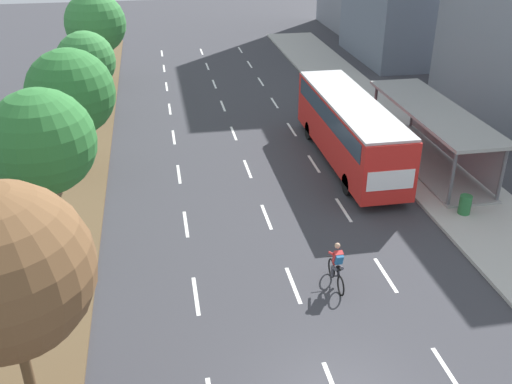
{
  "coord_description": "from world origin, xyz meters",
  "views": [
    {
      "loc": [
        -4.29,
        -10.72,
        12.49
      ],
      "look_at": [
        -0.44,
        10.72,
        1.2
      ],
      "focal_mm": 40.41,
      "sensor_mm": 36.0,
      "label": 1
    }
  ],
  "objects_px": {
    "median_tree_nearest": "(3,272)",
    "median_tree_fifth": "(95,23)",
    "bus": "(349,125)",
    "median_tree_fourth": "(86,61)",
    "trash_bin": "(465,205)",
    "cyclist": "(337,267)",
    "median_tree_second": "(42,142)",
    "median_tree_third": "(71,93)",
    "bus_shelter": "(436,130)"
  },
  "relations": [
    {
      "from": "median_tree_nearest",
      "to": "median_tree_fifth",
      "type": "height_order",
      "value": "median_tree_nearest"
    },
    {
      "from": "bus",
      "to": "median_tree_fourth",
      "type": "relative_size",
      "value": 2.1
    },
    {
      "from": "median_tree_fourth",
      "to": "trash_bin",
      "type": "distance_m",
      "value": 22.67
    },
    {
      "from": "cyclist",
      "to": "median_tree_fourth",
      "type": "xyz_separation_m",
      "value": [
        -9.71,
        18.83,
        2.95
      ]
    },
    {
      "from": "bus",
      "to": "median_tree_second",
      "type": "xyz_separation_m",
      "value": [
        -13.56,
        -6.81,
        2.81
      ]
    },
    {
      "from": "cyclist",
      "to": "median_tree_third",
      "type": "bearing_deg",
      "value": 131.2
    },
    {
      "from": "bus_shelter",
      "to": "cyclist",
      "type": "distance_m",
      "value": 12.29
    },
    {
      "from": "median_tree_nearest",
      "to": "median_tree_fifth",
      "type": "distance_m",
      "value": 30.9
    },
    {
      "from": "bus",
      "to": "median_tree_fifth",
      "type": "distance_m",
      "value": 21.24
    },
    {
      "from": "median_tree_nearest",
      "to": "median_tree_fourth",
      "type": "xyz_separation_m",
      "value": [
        -0.13,
        23.17,
        -1.07
      ]
    },
    {
      "from": "median_tree_second",
      "to": "median_tree_fifth",
      "type": "relative_size",
      "value": 1.03
    },
    {
      "from": "median_tree_third",
      "to": "trash_bin",
      "type": "relative_size",
      "value": 7.27
    },
    {
      "from": "median_tree_nearest",
      "to": "trash_bin",
      "type": "distance_m",
      "value": 18.91
    },
    {
      "from": "median_tree_third",
      "to": "median_tree_fourth",
      "type": "bearing_deg",
      "value": 89.87
    },
    {
      "from": "median_tree_nearest",
      "to": "trash_bin",
      "type": "relative_size",
      "value": 8.03
    },
    {
      "from": "bus",
      "to": "median_tree_nearest",
      "type": "height_order",
      "value": "median_tree_nearest"
    },
    {
      "from": "median_tree_third",
      "to": "median_tree_nearest",
      "type": "bearing_deg",
      "value": -89.46
    },
    {
      "from": "bus",
      "to": "trash_bin",
      "type": "xyz_separation_m",
      "value": [
        3.2,
        -6.4,
        -1.49
      ]
    },
    {
      "from": "median_tree_second",
      "to": "median_tree_third",
      "type": "bearing_deg",
      "value": 89.4
    },
    {
      "from": "cyclist",
      "to": "median_tree_fourth",
      "type": "height_order",
      "value": "median_tree_fourth"
    },
    {
      "from": "bus_shelter",
      "to": "median_tree_fourth",
      "type": "relative_size",
      "value": 1.92
    },
    {
      "from": "bus",
      "to": "cyclist",
      "type": "xyz_separation_m",
      "value": [
        -3.75,
        -10.2,
        -1.28
      ]
    },
    {
      "from": "bus_shelter",
      "to": "cyclist",
      "type": "relative_size",
      "value": 5.66
    },
    {
      "from": "median_tree_second",
      "to": "median_tree_fifth",
      "type": "bearing_deg",
      "value": 89.46
    },
    {
      "from": "median_tree_nearest",
      "to": "bus",
      "type": "bearing_deg",
      "value": 47.46
    },
    {
      "from": "bus",
      "to": "median_tree_third",
      "type": "height_order",
      "value": "median_tree_third"
    },
    {
      "from": "bus",
      "to": "cyclist",
      "type": "distance_m",
      "value": 10.94
    },
    {
      "from": "bus",
      "to": "trash_bin",
      "type": "height_order",
      "value": "bus"
    },
    {
      "from": "bus_shelter",
      "to": "trash_bin",
      "type": "xyz_separation_m",
      "value": [
        -1.08,
        -5.44,
        -1.29
      ]
    },
    {
      "from": "median_tree_fourth",
      "to": "median_tree_second",
      "type": "bearing_deg",
      "value": -90.37
    },
    {
      "from": "median_tree_fifth",
      "to": "median_tree_third",
      "type": "bearing_deg",
      "value": -90.52
    },
    {
      "from": "bus",
      "to": "cyclist",
      "type": "bearing_deg",
      "value": -110.21
    },
    {
      "from": "bus",
      "to": "median_tree_third",
      "type": "relative_size",
      "value": 1.83
    },
    {
      "from": "bus",
      "to": "median_tree_fifth",
      "type": "height_order",
      "value": "median_tree_fifth"
    },
    {
      "from": "cyclist",
      "to": "median_tree_fourth",
      "type": "relative_size",
      "value": 0.34
    },
    {
      "from": "median_tree_nearest",
      "to": "median_tree_third",
      "type": "relative_size",
      "value": 1.1
    },
    {
      "from": "bus",
      "to": "median_tree_third",
      "type": "xyz_separation_m",
      "value": [
        -13.48,
        0.91,
        2.15
      ]
    },
    {
      "from": "median_tree_second",
      "to": "trash_bin",
      "type": "relative_size",
      "value": 7.82
    },
    {
      "from": "median_tree_nearest",
      "to": "trash_bin",
      "type": "xyz_separation_m",
      "value": [
        16.54,
        8.14,
        -4.23
      ]
    },
    {
      "from": "bus_shelter",
      "to": "median_tree_fourth",
      "type": "height_order",
      "value": "median_tree_fourth"
    },
    {
      "from": "bus_shelter",
      "to": "cyclist",
      "type": "xyz_separation_m",
      "value": [
        -8.03,
        -9.24,
        -1.08
      ]
    },
    {
      "from": "bus_shelter",
      "to": "median_tree_nearest",
      "type": "bearing_deg",
      "value": -142.39
    },
    {
      "from": "median_tree_third",
      "to": "bus_shelter",
      "type": "bearing_deg",
      "value": -6.02
    },
    {
      "from": "bus_shelter",
      "to": "median_tree_fifth",
      "type": "height_order",
      "value": "median_tree_fifth"
    },
    {
      "from": "trash_bin",
      "to": "median_tree_third",
      "type": "bearing_deg",
      "value": 156.34
    },
    {
      "from": "cyclist",
      "to": "median_tree_nearest",
      "type": "height_order",
      "value": "median_tree_nearest"
    },
    {
      "from": "median_tree_nearest",
      "to": "trash_bin",
      "type": "height_order",
      "value": "median_tree_nearest"
    },
    {
      "from": "bus_shelter",
      "to": "median_tree_third",
      "type": "relative_size",
      "value": 1.67
    },
    {
      "from": "median_tree_nearest",
      "to": "median_tree_fourth",
      "type": "relative_size",
      "value": 1.27
    },
    {
      "from": "bus_shelter",
      "to": "bus",
      "type": "relative_size",
      "value": 0.91
    }
  ]
}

